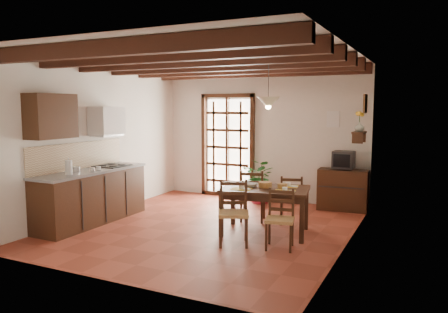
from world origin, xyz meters
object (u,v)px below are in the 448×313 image
Objects in this scene: dining_table at (265,194)px; sideboard at (343,190)px; kitchen_counter at (92,195)px; chair_far_right at (291,208)px; chair_near_left at (234,225)px; chair_near_right at (280,230)px; pendant_lamp at (268,101)px; chair_far_left at (253,205)px; potted_plant at (260,176)px; crt_tv at (344,160)px.

sideboard is (0.81, 2.13, -0.24)m from dining_table.
chair_far_right is (3.13, 1.43, -0.21)m from kitchen_counter.
chair_near_left is at bearing -116.31° from dining_table.
chair_near_right is 0.99× the size of pendant_lamp.
chair_far_left is 1.92m from pendant_lamp.
chair_near_left is 0.48× the size of potted_plant.
chair_far_left is 2.09m from crt_tv.
potted_plant is at bearing 102.64° from dining_table.
chair_far_right is 1.93m from pendant_lamp.
potted_plant is (-0.86, 2.02, -0.07)m from dining_table.
pendant_lamp reaches higher than potted_plant.
sideboard is 2.76m from pendant_lamp.
chair_far_left reaches higher than sideboard.
sideboard is 1.10× the size of pendant_lamp.
chair_near_right reaches higher than dining_table.
dining_table is at bearing -114.97° from sideboard.
potted_plant is at bearing 114.19° from pendant_lamp.
pendant_lamp is (-0.45, 0.71, 1.81)m from chair_near_right.
crt_tv is 0.47× the size of pendant_lamp.
dining_table is (2.92, 0.69, 0.16)m from kitchen_counter.
sideboard is at bearing 3.80° from potted_plant.
sideboard is at bearing 91.86° from crt_tv.
sideboard is at bearing 37.14° from kitchen_counter.
pendant_lamp is at bearing 55.58° from chair_far_right.
chair_far_right is at bearing 88.43° from chair_near_right.
dining_table is at bearing 57.89° from chair_far_right.
chair_near_right is at bearing -63.98° from dining_table.
crt_tv is (0.00, -0.01, 0.59)m from sideboard.
sideboard is (0.35, 2.75, 0.13)m from chair_near_right.
chair_far_left reaches higher than chair_near_right.
sideboard is 0.59m from crt_tv.
chair_near_left is at bearing -0.90° from kitchen_counter.
chair_near_left is 1.10× the size of pendant_lamp.
kitchen_counter is 4.68m from sideboard.
potted_plant is at bearing -87.82° from chair_far_left.
chair_far_left is 1.09× the size of chair_far_right.
chair_far_right is 0.90× the size of sideboard.
crt_tv is at bearing -143.89° from chair_far_left.
pendant_lamp reaches higher than chair_far_right.
kitchen_counter is at bearing 154.23° from chair_near_left.
crt_tv is (0.35, 2.74, 0.72)m from chair_near_right.
chair_far_right is 2.11× the size of crt_tv.
chair_far_left is at bearing -133.95° from sideboard.
sideboard is at bearing -129.83° from chair_far_right.
kitchen_counter is at bearing -141.06° from crt_tv.
crt_tv is at bearing -94.19° from sideboard.
dining_table is at bearing 13.36° from kitchen_counter.
crt_tv is at bearing -129.92° from chair_far_right.
potted_plant is 2.28× the size of pendant_lamp.
potted_plant is at bearing 78.47° from chair_near_left.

